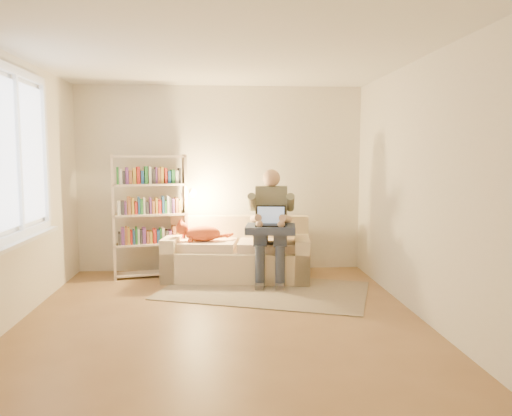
{
  "coord_description": "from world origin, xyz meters",
  "views": [
    {
      "loc": [
        -0.01,
        -4.83,
        1.63
      ],
      "look_at": [
        0.41,
        1.0,
        1.02
      ],
      "focal_mm": 35.0,
      "sensor_mm": 36.0,
      "label": 1
    }
  ],
  "objects": [
    {
      "name": "cat",
      "position": [
        -0.25,
        1.68,
        0.62
      ],
      "size": [
        0.71,
        0.3,
        0.26
      ],
      "rotation": [
        0.0,
        0.0,
        -0.14
      ],
      "color": "#E05E2B",
      "rests_on": "sofa"
    },
    {
      "name": "ceiling",
      "position": [
        0.0,
        0.0,
        2.6
      ],
      "size": [
        4.0,
        4.5,
        0.02
      ],
      "primitive_type": "cube",
      "color": "white",
      "rests_on": "wall_back"
    },
    {
      "name": "person",
      "position": [
        0.65,
        1.53,
        0.81
      ],
      "size": [
        0.49,
        0.71,
        1.45
      ],
      "rotation": [
        0.0,
        0.0,
        -0.14
      ],
      "color": "#686A56",
      "rests_on": "sofa"
    },
    {
      "name": "wall_back",
      "position": [
        0.0,
        2.25,
        1.3
      ],
      "size": [
        4.0,
        0.02,
        2.6
      ],
      "primitive_type": "cube",
      "color": "silver",
      "rests_on": "floor"
    },
    {
      "name": "bookshelf",
      "position": [
        -0.95,
        1.9,
        0.91
      ],
      "size": [
        1.12,
        0.45,
        1.65
      ],
      "rotation": [
        0.0,
        0.0,
        0.21
      ],
      "color": "beige",
      "rests_on": "floor"
    },
    {
      "name": "wall_right",
      "position": [
        2.0,
        0.0,
        1.3
      ],
      "size": [
        0.02,
        4.5,
        2.6
      ],
      "primitive_type": "cube",
      "color": "silver",
      "rests_on": "floor"
    },
    {
      "name": "rug",
      "position": [
        0.52,
        1.04,
        0.01
      ],
      "size": [
        2.76,
        2.14,
        0.01
      ],
      "primitive_type": "cube",
      "rotation": [
        0.0,
        0.0,
        -0.33
      ],
      "color": "gray",
      "rests_on": "floor"
    },
    {
      "name": "blanket",
      "position": [
        0.64,
        1.38,
        0.71
      ],
      "size": [
        0.68,
        0.59,
        0.09
      ],
      "primitive_type": "cube",
      "rotation": [
        0.0,
        0.0,
        -0.14
      ],
      "color": "#293147",
      "rests_on": "person"
    },
    {
      "name": "floor",
      "position": [
        0.0,
        0.0,
        0.0
      ],
      "size": [
        4.5,
        4.5,
        0.0
      ],
      "primitive_type": "plane",
      "color": "brown",
      "rests_on": "ground"
    },
    {
      "name": "laptop",
      "position": [
        0.64,
        1.39,
        0.81
      ],
      "size": [
        0.41,
        0.33,
        0.33
      ],
      "rotation": [
        0.0,
        0.0,
        -0.14
      ],
      "color": "black",
      "rests_on": "blanket"
    },
    {
      "name": "wall_front",
      "position": [
        0.0,
        -2.25,
        1.3
      ],
      "size": [
        4.0,
        0.02,
        2.6
      ],
      "primitive_type": "cube",
      "color": "silver",
      "rests_on": "floor"
    },
    {
      "name": "window",
      "position": [
        -1.95,
        0.2,
        1.38
      ],
      "size": [
        0.12,
        1.52,
        1.69
      ],
      "color": "white",
      "rests_on": "wall_left"
    },
    {
      "name": "wall_left",
      "position": [
        -2.0,
        0.0,
        1.3
      ],
      "size": [
        0.02,
        4.5,
        2.6
      ],
      "primitive_type": "cube",
      "color": "silver",
      "rests_on": "floor"
    },
    {
      "name": "sofa",
      "position": [
        0.22,
        1.74,
        0.29
      ],
      "size": [
        1.99,
        1.1,
        0.81
      ],
      "rotation": [
        0.0,
        0.0,
        -0.14
      ],
      "color": "beige",
      "rests_on": "floor"
    }
  ]
}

